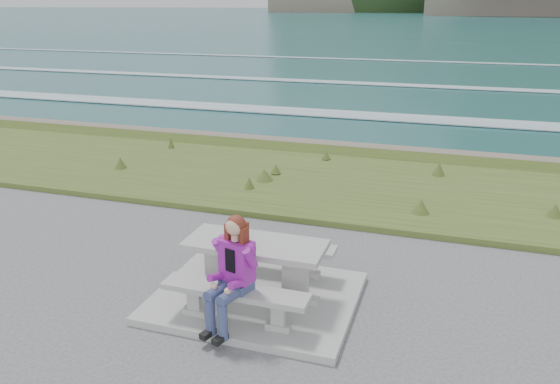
{
  "coord_description": "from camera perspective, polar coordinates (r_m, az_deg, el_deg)",
  "views": [
    {
      "loc": [
        2.27,
        -5.96,
        3.72
      ],
      "look_at": [
        -0.06,
        1.2,
        1.13
      ],
      "focal_mm": 35.0,
      "sensor_mm": 36.0,
      "label": 1
    }
  ],
  "objects": [
    {
      "name": "ocean",
      "position": [
        31.61,
        13.77,
        8.56
      ],
      "size": [
        1600.0,
        1600.0,
        0.09
      ],
      "color": "#1D5254",
      "rests_on": "ground"
    },
    {
      "name": "bench_landward",
      "position": [
        6.59,
        -4.72,
        -10.79
      ],
      "size": [
        1.8,
        0.35,
        0.45
      ],
      "color": "#9B9B96",
      "rests_on": "concrete_slab"
    },
    {
      "name": "concrete_slab",
      "position": [
        7.36,
        -2.51,
        -10.93
      ],
      "size": [
        2.6,
        2.1,
        0.1
      ],
      "primitive_type": "cube",
      "color": "#9B9B96",
      "rests_on": "ground"
    },
    {
      "name": "grass_verge",
      "position": [
        11.79,
        5.98,
        0.54
      ],
      "size": [
        160.0,
        4.5,
        0.22
      ],
      "primitive_type": "cube",
      "color": "#364F1D",
      "rests_on": "ground"
    },
    {
      "name": "seated_woman",
      "position": [
        6.42,
        -5.32,
        -10.07
      ],
      "size": [
        0.55,
        0.75,
        1.37
      ],
      "rotation": [
        0.0,
        0.0,
        -0.29
      ],
      "color": "navy",
      "rests_on": "concrete_slab"
    },
    {
      "name": "bench_seaward",
      "position": [
        7.76,
        -0.75,
        -5.92
      ],
      "size": [
        1.8,
        0.35,
        0.45
      ],
      "color": "#9B9B96",
      "rests_on": "concrete_slab"
    },
    {
      "name": "shore_drop",
      "position": [
        14.53,
        8.43,
        3.99
      ],
      "size": [
        160.0,
        0.8,
        2.2
      ],
      "primitive_type": "cube",
      "color": "brown",
      "rests_on": "ground"
    },
    {
      "name": "picnic_table",
      "position": [
        7.06,
        -2.59,
        -6.47
      ],
      "size": [
        1.8,
        0.75,
        0.75
      ],
      "color": "#9B9B96",
      "rests_on": "concrete_slab"
    }
  ]
}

